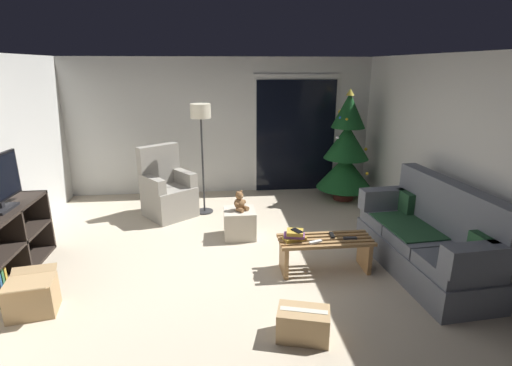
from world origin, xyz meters
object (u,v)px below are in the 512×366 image
Objects in this scene: book_stack at (295,235)px; floor_lamp at (201,122)px; couch at (429,240)px; cardboard_box_taped_mid_floor at (303,324)px; remote_graphite at (350,238)px; cardboard_box_open_near_shelf at (32,297)px; armchair at (167,191)px; cell_phone at (297,231)px; coffee_table at (325,249)px; christmas_tree at (346,152)px; ottoman at (240,223)px; teddy_bear_chestnut at (240,202)px; remote_white at (316,242)px; remote_black at (332,235)px; media_shelf at (4,247)px.

floor_lamp is at bearing 117.78° from book_stack.
couch reaches higher than cardboard_box_taped_mid_floor.
remote_graphite is 0.28× the size of cardboard_box_open_near_shelf.
armchair is 2.74m from cardboard_box_open_near_shelf.
cardboard_box_taped_mid_floor is at bearing -127.28° from cell_phone.
armchair is 2.03× the size of cardboard_box_open_near_shelf.
cardboard_box_taped_mid_floor is at bearing -114.24° from coffee_table.
christmas_tree is 3.16m from armchair.
ottoman is at bearing 100.84° from cardboard_box_taped_mid_floor.
teddy_bear_chestnut is (-0.59, 1.06, -0.01)m from cell_phone.
remote_white is 0.14× the size of armchair.
remote_graphite is at bearing 8.01° from cardboard_box_open_near_shelf.
cell_phone is at bearing -119.43° from christmas_tree.
floor_lamp is (-1.74, 2.12, 1.08)m from remote_graphite.
armchair is 2.57× the size of ottoman.
christmas_tree is (1.20, 2.57, 0.45)m from remote_white.
armchair is at bearing 67.74° from cardboard_box_open_near_shelf.
floor_lamp is 3.33m from cardboard_box_open_near_shelf.
remote_black reaches higher than ottoman.
ottoman is (1.10, -0.95, -0.20)m from armchair.
remote_graphite is 0.08× the size of christmas_tree.
remote_black is at bearing -19.56° from cell_phone.
teddy_bear_chestnut is (0.01, -0.01, 0.32)m from ottoman.
remote_graphite is 1.64m from teddy_bear_chestnut.
armchair is at bearing 22.83° from remote_white.
remote_white is at bearing -5.29° from media_shelf.
armchair reaches higher than cardboard_box_open_near_shelf.
remote_graphite is at bearing -50.55° from floor_lamp.
floor_lamp is at bearing 89.36° from cell_phone.
cardboard_box_open_near_shelf is at bearing -122.00° from floor_lamp.
remote_white is 3.53m from media_shelf.
remote_graphite is at bearing -42.10° from ottoman.
cell_phone is (0.02, -0.01, 0.06)m from book_stack.
armchair is (-1.90, 2.11, -0.02)m from remote_white.
armchair is at bearing 52.07° from remote_graphite.
book_stack is 0.53× the size of cardboard_box_taped_mid_floor.
cardboard_box_taped_mid_floor is (-0.61, -1.21, -0.28)m from remote_black.
cell_phone is 0.10× the size of media_shelf.
remote_graphite is 1.08× the size of cell_phone.
cell_phone is 0.07× the size of christmas_tree.
ottoman is (-1.99, -1.41, -0.68)m from christmas_tree.
floor_lamp reaches higher than cardboard_box_open_near_shelf.
teddy_bear_chestnut is (-0.56, 1.05, 0.05)m from book_stack.
ottoman is (-1.04, 1.00, -0.22)m from remote_black.
remote_graphite is 0.64m from cell_phone.
ottoman is at bearing 36.35° from cardboard_box_open_near_shelf.
remote_black is 1.45m from ottoman.
couch is 1.76× the size of armchair.
armchair is (-2.04, 2.01, 0.13)m from coffee_table.
christmas_tree reaches higher than couch.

